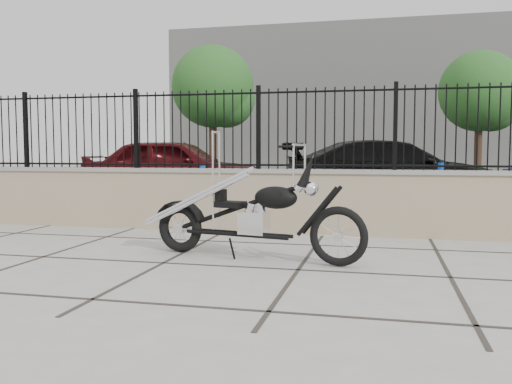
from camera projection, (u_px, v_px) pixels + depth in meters
name	position (u px, v px, depth m)	size (l,w,h in m)	color
ground_plane	(298.00, 270.00, 5.62)	(90.00, 90.00, 0.00)	#99968E
parking_lot	(356.00, 188.00, 17.75)	(30.00, 30.00, 0.00)	black
retaining_wall	(324.00, 202.00, 8.01)	(14.00, 0.36, 0.96)	gray
iron_fence	(325.00, 128.00, 7.92)	(14.00, 0.08, 1.20)	black
background_building	(369.00, 102.00, 31.03)	(22.00, 6.00, 8.00)	beige
chopper_motorcycle	(250.00, 194.00, 6.16)	(2.48, 0.44, 1.49)	black
car_red	(176.00, 169.00, 13.46)	(1.84, 4.58, 1.56)	#3D080B
car_black	(393.00, 172.00, 12.64)	(2.07, 5.09, 1.48)	black
bollard_a	(203.00, 187.00, 11.11)	(0.12, 0.12, 0.96)	#0E2DD7
bollard_b	(441.00, 192.00, 9.41)	(0.12, 0.12, 1.03)	blue
tree_left	(213.00, 83.00, 22.69)	(3.44, 3.44, 5.80)	#382619
tree_right	(480.00, 88.00, 20.70)	(3.08, 3.08, 5.20)	#382619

